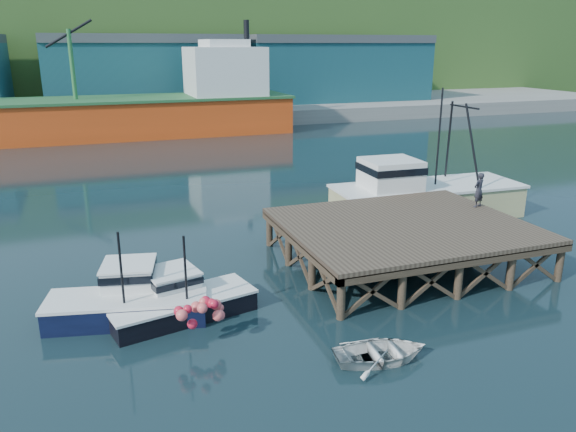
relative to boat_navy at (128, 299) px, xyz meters
name	(u,v)px	position (x,y,z in m)	size (l,w,h in m)	color
ground	(303,276)	(8.36, 1.51, -0.81)	(300.00, 300.00, 0.00)	black
wharf	(406,227)	(13.86, 1.32, 1.13)	(12.00, 10.00, 2.62)	brown
far_quay	(145,108)	(8.36, 71.51, 0.19)	(160.00, 40.00, 2.00)	gray
warehouse_mid	(145,74)	(8.36, 66.51, 5.69)	(28.00, 16.00, 9.00)	#1B4E5B
warehouse_right	(329,71)	(38.36, 66.51, 5.69)	(30.00, 16.00, 9.00)	#1B4E5B
cargo_ship	(91,110)	(-0.10, 49.51, 2.51)	(55.50, 10.00, 13.75)	#E74815
hillside	(125,43)	(8.36, 101.51, 10.19)	(220.00, 50.00, 22.00)	#2D511E
boat_navy	(128,299)	(0.00, 0.00, 0.00)	(6.77, 4.20, 4.02)	black
boat_black	(179,300)	(2.02, -0.55, -0.12)	(6.37, 5.28, 3.73)	black
trawler	(424,192)	(19.27, 8.01, 0.89)	(12.50, 4.88, 8.26)	#C5BF7F
dinghy	(381,352)	(8.17, -6.59, -0.45)	(2.44, 3.42, 0.71)	silver
dockworker	(479,190)	(19.26, 2.70, 2.29)	(0.71, 0.46, 1.94)	#212129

